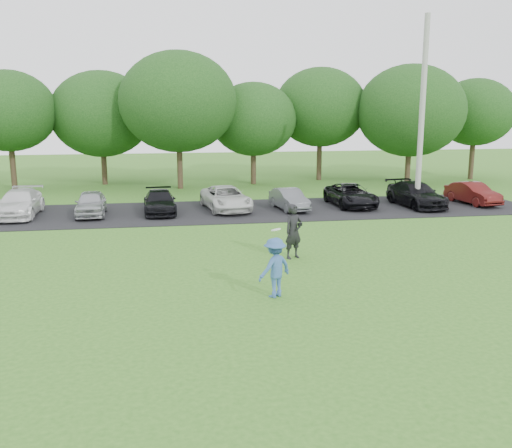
{
  "coord_description": "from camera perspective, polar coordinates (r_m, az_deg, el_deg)",
  "views": [
    {
      "loc": [
        -3.05,
        -15.24,
        5.26
      ],
      "look_at": [
        0.0,
        3.5,
        1.3
      ],
      "focal_mm": 40.0,
      "sensor_mm": 36.0,
      "label": 1
    }
  ],
  "objects": [
    {
      "name": "parked_cars",
      "position": [
        28.8,
        -4.19,
        2.48
      ],
      "size": [
        28.99,
        5.04,
        1.26
      ],
      "color": "black",
      "rests_on": "parking_lot"
    },
    {
      "name": "frisbee_player",
      "position": [
        15.87,
        1.9,
        -4.36
      ],
      "size": [
        1.26,
        1.11,
        1.96
      ],
      "color": "#375E9B",
      "rests_on": "ground"
    },
    {
      "name": "utility_pole",
      "position": [
        30.39,
        16.26,
        10.52
      ],
      "size": [
        0.28,
        0.28,
        9.67
      ],
      "primitive_type": "cylinder",
      "color": "#A7A6A1",
      "rests_on": "ground"
    },
    {
      "name": "tree_row",
      "position": [
        38.27,
        -2.45,
        11.24
      ],
      "size": [
        42.39,
        9.85,
        8.64
      ],
      "color": "#38281C",
      "rests_on": "ground"
    },
    {
      "name": "camera_bystander",
      "position": [
        19.87,
        3.77,
        -0.74
      ],
      "size": [
        0.83,
        0.71,
        1.92
      ],
      "color": "black",
      "rests_on": "ground"
    },
    {
      "name": "ground",
      "position": [
        16.4,
        1.98,
        -6.92
      ],
      "size": [
        100.0,
        100.0,
        0.0
      ],
      "primitive_type": "plane",
      "color": "#31681D",
      "rests_on": "ground"
    },
    {
      "name": "parking_lot",
      "position": [
        28.88,
        -3.03,
        1.3
      ],
      "size": [
        32.0,
        6.5,
        0.03
      ],
      "primitive_type": "cube",
      "color": "black",
      "rests_on": "ground"
    }
  ]
}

